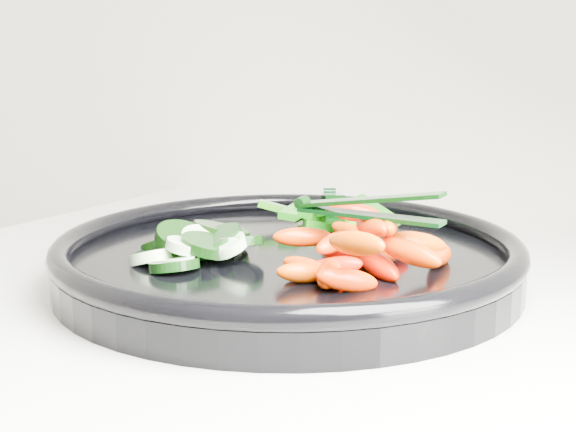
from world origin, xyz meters
The scene contains 6 objects.
veggie_tray centered at (-0.65, 1.69, 0.95)m, with size 0.47×0.47×0.04m.
cucumber_pile centered at (-0.71, 1.64, 0.96)m, with size 0.12×0.13×0.04m.
carrot_pile centered at (-0.57, 1.66, 0.97)m, with size 0.14×0.15×0.05m.
pepper_pile centered at (-0.67, 1.79, 0.96)m, with size 0.13×0.10×0.04m.
tong_carrot centered at (-0.57, 1.66, 1.00)m, with size 0.11×0.02×0.02m.
tong_pepper centered at (-0.66, 1.78, 0.98)m, with size 0.07×0.10×0.02m.
Camera 1 is at (-0.33, 1.16, 1.12)m, focal length 50.00 mm.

